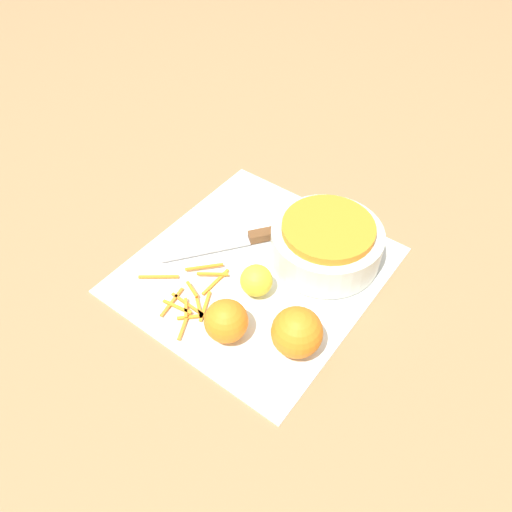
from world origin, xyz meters
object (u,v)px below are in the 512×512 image
object	(u,v)px
orange_left	(297,332)
orange_right	(226,321)
bowl_speckled	(326,242)
knife	(257,237)
lemon	(256,280)

from	to	relation	value
orange_left	orange_right	distance (m)	0.10
bowl_speckled	knife	bearing A→B (deg)	-73.00
orange_right	lemon	xyz separation A→B (m)	(-0.09, -0.01, -0.01)
orange_left	lemon	size ratio (longest dim) A/B	1.44
orange_left	orange_right	world-z (taller)	orange_left
knife	orange_right	world-z (taller)	orange_right
knife	orange_left	size ratio (longest dim) A/B	2.81
lemon	orange_left	bearing A→B (deg)	65.60
bowl_speckled	orange_left	distance (m)	0.19
bowl_speckled	orange_left	bearing A→B (deg)	18.67
bowl_speckled	lemon	world-z (taller)	bowl_speckled
orange_right	orange_left	bearing A→B (deg)	114.30
orange_right	bowl_speckled	bearing A→B (deg)	171.31
bowl_speckled	orange_right	bearing A→B (deg)	-8.69
orange_right	lemon	distance (m)	0.09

